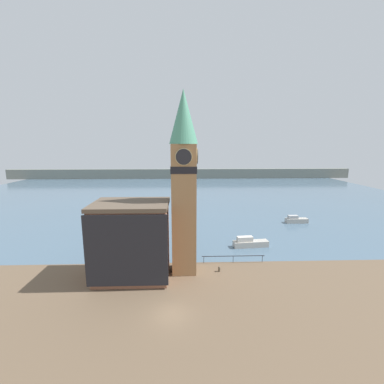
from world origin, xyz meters
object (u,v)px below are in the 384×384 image
(clock_tower, at_px, (184,179))
(mooring_bollard_near, at_px, (219,269))
(boat_near, at_px, (250,243))
(boat_far, at_px, (296,220))
(pier_building, at_px, (132,240))

(clock_tower, height_order, mooring_bollard_near, clock_tower)
(boat_near, relative_size, boat_far, 1.26)
(pier_building, relative_size, boat_far, 2.07)
(pier_building, height_order, boat_far, pier_building)
(clock_tower, relative_size, boat_far, 4.96)
(boat_near, relative_size, mooring_bollard_near, 8.14)
(boat_near, height_order, boat_far, boat_near)
(boat_near, bearing_deg, pier_building, -157.87)
(boat_far, bearing_deg, clock_tower, -139.81)
(boat_near, bearing_deg, boat_far, 38.19)
(clock_tower, relative_size, pier_building, 2.40)
(clock_tower, height_order, pier_building, clock_tower)
(mooring_bollard_near, bearing_deg, boat_near, 53.32)
(pier_building, bearing_deg, mooring_bollard_near, 4.29)
(pier_building, height_order, mooring_bollard_near, pier_building)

